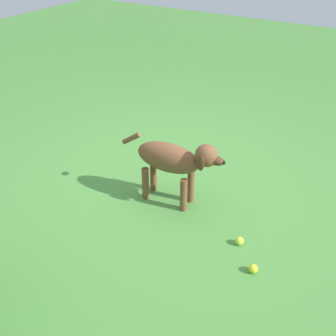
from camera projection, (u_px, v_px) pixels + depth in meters
ground at (169, 183)px, 3.81m from camera, size 14.00×14.00×0.00m
dog at (174, 160)px, 3.35m from camera, size 0.26×0.95×0.64m
tennis_ball_0 at (253, 269)px, 2.86m from camera, size 0.07×0.07×0.07m
tennis_ball_1 at (239, 241)px, 3.10m from camera, size 0.07×0.07×0.07m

